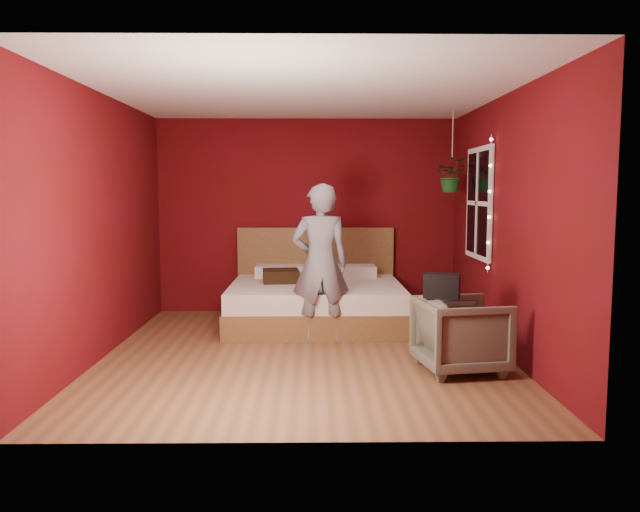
% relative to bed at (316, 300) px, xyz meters
% --- Properties ---
extents(floor, '(4.50, 4.50, 0.00)m').
position_rel_bed_xyz_m(floor, '(-0.12, -1.41, -0.30)').
color(floor, brown).
rests_on(floor, ground).
extents(room_walls, '(4.04, 4.54, 2.62)m').
position_rel_bed_xyz_m(room_walls, '(-0.12, -1.41, 1.38)').
color(room_walls, '#5D0915').
rests_on(room_walls, ground).
extents(window, '(0.05, 0.97, 1.27)m').
position_rel_bed_xyz_m(window, '(1.85, -0.51, 1.20)').
color(window, white).
rests_on(window, room_walls).
extents(fairy_lights, '(0.04, 0.04, 1.45)m').
position_rel_bed_xyz_m(fairy_lights, '(1.82, -1.03, 1.20)').
color(fairy_lights, silver).
rests_on(fairy_lights, room_walls).
extents(bed, '(2.09, 1.78, 1.15)m').
position_rel_bed_xyz_m(bed, '(0.00, 0.00, 0.00)').
color(bed, brown).
rests_on(bed, ground).
extents(person, '(0.66, 0.46, 1.72)m').
position_rel_bed_xyz_m(person, '(0.04, -0.92, 0.56)').
color(person, slate).
rests_on(person, ground).
extents(armchair, '(0.85, 0.84, 0.68)m').
position_rel_bed_xyz_m(armchair, '(1.31, -2.06, 0.04)').
color(armchair, '#5F5D4B').
rests_on(armchair, ground).
extents(handbag, '(0.35, 0.25, 0.22)m').
position_rel_bed_xyz_m(handbag, '(1.12, -2.07, 0.49)').
color(handbag, black).
rests_on(handbag, armchair).
extents(throw_pillow, '(0.47, 0.47, 0.15)m').
position_rel_bed_xyz_m(throw_pillow, '(-0.43, 0.01, 0.30)').
color(throw_pillow, '#311E10').
rests_on(throw_pillow, bed).
extents(hanging_plant, '(0.43, 0.39, 0.98)m').
position_rel_bed_xyz_m(hanging_plant, '(1.66, 0.03, 1.53)').
color(hanging_plant, silver).
rests_on(hanging_plant, room_walls).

